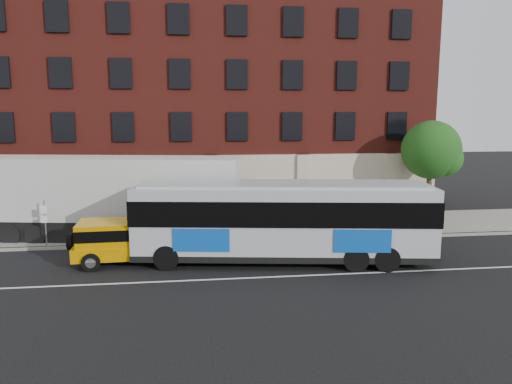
{
  "coord_description": "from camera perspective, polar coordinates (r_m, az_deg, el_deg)",
  "views": [
    {
      "loc": [
        -0.94,
        -18.82,
        6.88
      ],
      "look_at": [
        2.12,
        5.5,
        2.81
      ],
      "focal_mm": 34.09,
      "sensor_mm": 36.0,
      "label": 1
    }
  ],
  "objects": [
    {
      "name": "lane_line",
      "position": [
        20.53,
        -4.21,
        -10.16
      ],
      "size": [
        60.0,
        0.12,
        0.01
      ],
      "primitive_type": "cube",
      "color": "silver",
      "rests_on": "ground"
    },
    {
      "name": "street_tree",
      "position": [
        31.89,
        19.92,
        4.42
      ],
      "size": [
        3.6,
        3.6,
        6.2
      ],
      "color": "#332819",
      "rests_on": "sidewalk"
    },
    {
      "name": "sidewalk",
      "position": [
        28.66,
        -5.11,
        -4.34
      ],
      "size": [
        60.0,
        6.0,
        0.15
      ],
      "primitive_type": "cube",
      "color": "gray",
      "rests_on": "ground"
    },
    {
      "name": "building",
      "position": [
        35.76,
        -5.78,
        10.51
      ],
      "size": [
        30.0,
        12.1,
        15.0
      ],
      "color": "maroon",
      "rests_on": "sidewalk"
    },
    {
      "name": "yellow_suv",
      "position": [
        23.07,
        -15.24,
        -5.34
      ],
      "size": [
        5.21,
        2.42,
        1.97
      ],
      "color": "#D58F00",
      "rests_on": "ground"
    },
    {
      "name": "kerb",
      "position": [
        25.75,
        -4.86,
        -5.93
      ],
      "size": [
        60.0,
        0.25,
        0.15
      ],
      "primitive_type": "cube",
      "color": "gray",
      "rests_on": "ground"
    },
    {
      "name": "shipping_container",
      "position": [
        27.11,
        -16.43,
        -0.86
      ],
      "size": [
        13.74,
        5.04,
        4.49
      ],
      "color": "black",
      "rests_on": "ground"
    },
    {
      "name": "ground",
      "position": [
        20.06,
        -4.13,
        -10.65
      ],
      "size": [
        120.0,
        120.0,
        0.0
      ],
      "primitive_type": "plane",
      "color": "black",
      "rests_on": "ground"
    },
    {
      "name": "sign_pole",
      "position": [
        26.65,
        -23.53,
        -3.12
      ],
      "size": [
        0.3,
        0.2,
        2.5
      ],
      "color": "gray",
      "rests_on": "ground"
    },
    {
      "name": "city_bus",
      "position": [
        22.22,
        3.24,
        -3.16
      ],
      "size": [
        13.79,
        4.85,
        3.7
      ],
      "color": "#ADB2B8",
      "rests_on": "ground"
    }
  ]
}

